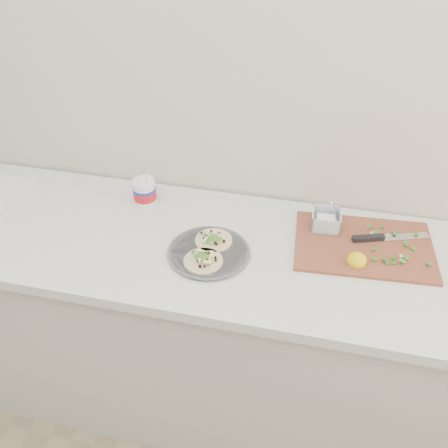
# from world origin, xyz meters

# --- Properties ---
(counter) EXTENTS (2.44, 0.66, 0.90)m
(counter) POSITION_xyz_m (0.00, 1.43, 0.45)
(counter) COLOR beige
(counter) RESTS_ON ground
(taco_plate) EXTENTS (0.28, 0.28, 0.04)m
(taco_plate) POSITION_xyz_m (0.25, 1.36, 0.92)
(taco_plate) COLOR #57585E
(taco_plate) RESTS_ON counter
(tub) EXTENTS (0.09, 0.09, 0.20)m
(tub) POSITION_xyz_m (-0.06, 1.59, 0.96)
(tub) COLOR white
(tub) RESTS_ON counter
(cutboard) EXTENTS (0.49, 0.36, 0.07)m
(cutboard) POSITION_xyz_m (0.75, 1.53, 0.92)
(cutboard) COLOR brown
(cutboard) RESTS_ON counter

